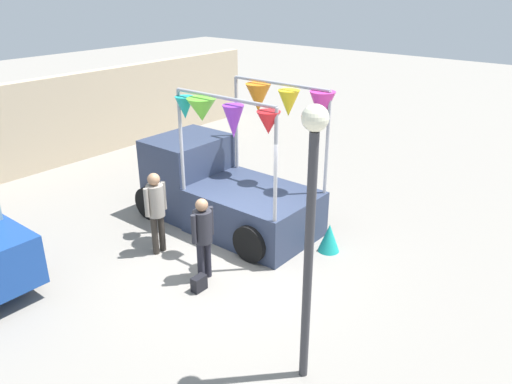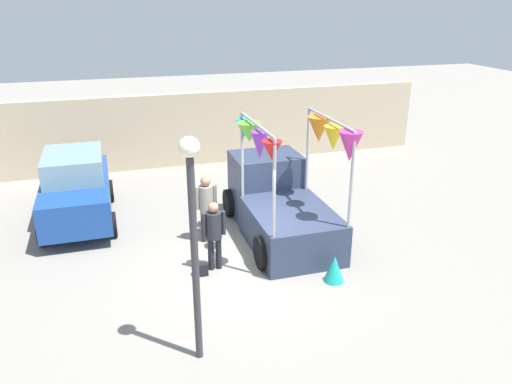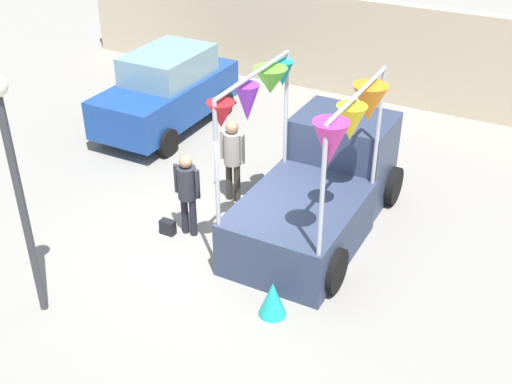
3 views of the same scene
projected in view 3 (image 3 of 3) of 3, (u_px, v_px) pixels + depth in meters
The scene contains 9 objects.
ground_plane at pixel (224, 242), 11.60m from camera, with size 60.00×60.00×0.00m, color gray.
vendor_truck at pixel (323, 181), 11.68m from camera, with size 2.42×4.07×3.18m.
parked_car at pixel (167, 90), 15.35m from camera, with size 1.88×4.00×1.88m.
person_customer at pixel (187, 188), 11.35m from camera, with size 0.53×0.34×1.61m.
person_vendor at pixel (233, 153), 12.34m from camera, with size 0.53×0.34×1.72m.
handbag at pixel (168, 227), 11.77m from camera, with size 0.28×0.16×0.28m, color black.
street_lamp at pixel (13, 167), 8.78m from camera, with size 0.32×0.32×3.87m.
brick_boundary_wall at pixel (372, 51), 16.79m from camera, with size 18.00×0.36×2.60m, color tan.
folded_kite_bundle_teal at pixel (273, 299), 9.81m from camera, with size 0.44×0.44×0.60m, color teal.
Camera 3 is at (4.96, -8.11, 6.74)m, focal length 45.00 mm.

